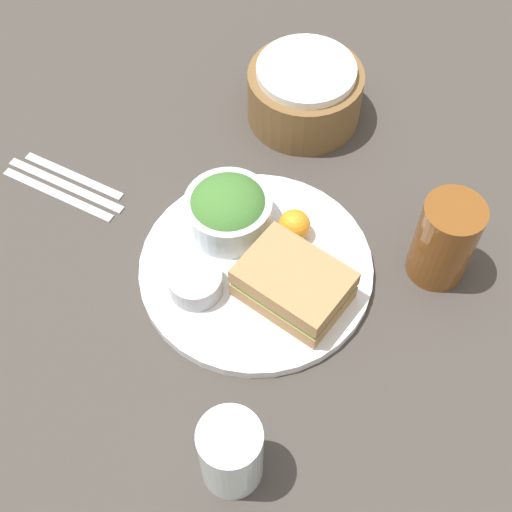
# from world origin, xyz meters

# --- Properties ---
(ground_plane) EXTENTS (4.00, 4.00, 0.00)m
(ground_plane) POSITION_xyz_m (0.00, 0.00, 0.00)
(ground_plane) COLOR #3D3833
(plate) EXTENTS (0.29, 0.29, 0.01)m
(plate) POSITION_xyz_m (0.00, 0.00, 0.01)
(plate) COLOR silver
(plate) RESTS_ON ground_plane
(sandwich) EXTENTS (0.14, 0.11, 0.05)m
(sandwich) POSITION_xyz_m (0.06, -0.02, 0.04)
(sandwich) COLOR #A37A4C
(sandwich) RESTS_ON plate
(salad_bowl) EXTENTS (0.11, 0.11, 0.06)m
(salad_bowl) POSITION_xyz_m (-0.06, 0.04, 0.04)
(salad_bowl) COLOR silver
(salad_bowl) RESTS_ON plate
(dressing_cup) EXTENTS (0.06, 0.06, 0.03)m
(dressing_cup) POSITION_xyz_m (-0.05, -0.06, 0.03)
(dressing_cup) COLOR #99999E
(dressing_cup) RESTS_ON plate
(orange_wedge) EXTENTS (0.04, 0.04, 0.04)m
(orange_wedge) POSITION_xyz_m (0.02, 0.06, 0.03)
(orange_wedge) COLOR orange
(orange_wedge) RESTS_ON plate
(drink_glass) EXTENTS (0.07, 0.07, 0.12)m
(drink_glass) POSITION_xyz_m (0.20, 0.10, 0.06)
(drink_glass) COLOR brown
(drink_glass) RESTS_ON ground_plane
(bread_basket) EXTENTS (0.16, 0.16, 0.09)m
(bread_basket) POSITION_xyz_m (-0.05, 0.27, 0.04)
(bread_basket) COLOR brown
(bread_basket) RESTS_ON ground_plane
(fork) EXTENTS (0.17, 0.02, 0.01)m
(fork) POSITION_xyz_m (-0.29, -0.01, 0.00)
(fork) COLOR #B2B2B7
(fork) RESTS_ON ground_plane
(knife) EXTENTS (0.18, 0.02, 0.01)m
(knife) POSITION_xyz_m (-0.29, 0.01, 0.00)
(knife) COLOR #B2B2B7
(knife) RESTS_ON ground_plane
(spoon) EXTENTS (0.16, 0.02, 0.01)m
(spoon) POSITION_xyz_m (-0.29, 0.03, 0.00)
(spoon) COLOR #B2B2B7
(spoon) RESTS_ON ground_plane
(water_glass) EXTENTS (0.06, 0.06, 0.10)m
(water_glass) POSITION_xyz_m (0.08, -0.23, 0.05)
(water_glass) COLOR silver
(water_glass) RESTS_ON ground_plane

